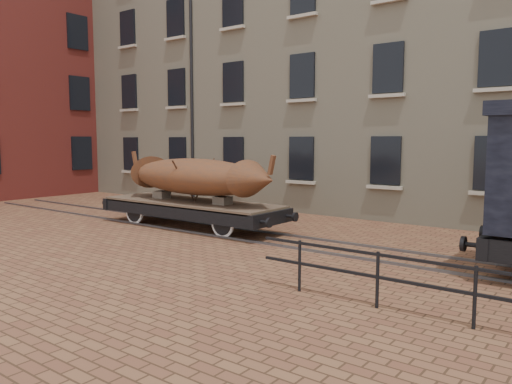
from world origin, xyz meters
The scene contains 5 objects.
ground centered at (0.00, 0.00, 0.00)m, with size 90.00×90.00×0.00m, color brown.
warehouse_cream centered at (3.00, 9.99, 7.00)m, with size 40.00×10.19×14.00m.
rail_track centered at (0.00, 0.00, 0.03)m, with size 30.00×1.52×0.06m.
flatcar_wagon centered at (-3.72, 0.00, 0.71)m, with size 7.52×2.04×1.14m.
iron_boat centered at (-3.53, 0.00, 1.72)m, with size 6.84×2.26×1.63m.
Camera 1 is at (8.06, -11.80, 2.93)m, focal length 35.00 mm.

